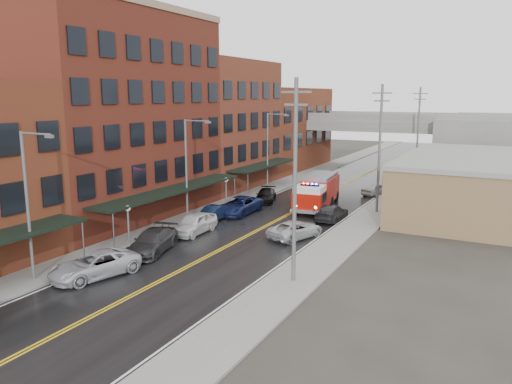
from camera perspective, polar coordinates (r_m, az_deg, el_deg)
The scene contains 32 objects.
road at distance 46.33m, azimuth 3.41°, elevation -2.75°, with size 11.00×160.00×0.02m, color black.
sidewalk_left at distance 49.64m, azimuth -4.31°, elevation -1.75°, with size 3.00×160.00×0.15m, color slate.
sidewalk_right at distance 43.95m, azimuth 12.15°, elevation -3.65°, with size 3.00×160.00×0.15m, color slate.
curb_left at distance 48.81m, azimuth -2.66°, elevation -1.95°, with size 0.30×160.00×0.15m, color gray.
curb_right at distance 44.39m, azimuth 10.10°, elevation -3.43°, with size 0.30×160.00×0.15m, color gray.
brick_building_b at distance 46.51m, azimuth -15.46°, elevation 8.14°, with size 9.00×20.00×18.00m, color #502015.
brick_building_c at distance 60.60m, azimuth -4.03°, elevation 7.67°, with size 9.00×15.00×15.00m, color maroon.
brick_building_far at distance 76.15m, azimuth 2.91°, elevation 7.24°, with size 9.00×20.00×12.00m, color #5F2C19.
tan_building at distance 51.89m, azimuth 24.55°, elevation 0.57°, with size 14.00×22.00×5.00m, color olive.
right_far_block at distance 81.44m, azimuth 27.24°, elevation 4.87°, with size 18.00×30.00×8.00m, color slate.
awning_1 at distance 43.49m, azimuth -9.42°, elevation 0.23°, with size 2.60×18.00×3.09m.
awning_2 at distance 58.25m, azimuth 0.93°, elevation 3.10°, with size 2.60×13.00×3.09m.
globe_lamp_1 at distance 37.67m, azimuth -14.42°, elevation -2.71°, with size 0.44×0.44×3.12m.
globe_lamp_2 at distance 48.73m, azimuth -3.44°, elevation 0.71°, with size 0.44×0.44×3.12m.
street_lamp_0 at distance 31.85m, azimuth -24.46°, elevation -0.55°, with size 2.64×0.22×9.00m.
street_lamp_1 at distance 43.39m, azimuth -7.72°, elevation 3.19°, with size 2.64×0.22×9.00m.
street_lamp_2 at distance 57.12m, azimuth 1.56°, elevation 5.16°, with size 2.64×0.22×9.00m.
utility_pole_0 at distance 28.76m, azimuth 4.47°, elevation 1.54°, with size 1.80×0.24×12.00m.
utility_pole_1 at distance 47.67m, azimuth 13.95°, elevation 5.02°, with size 1.80×0.24×12.00m.
utility_pole_2 at distance 67.22m, azimuth 18.01°, elevation 6.47°, with size 1.80×0.24×12.00m.
overpass at distance 75.54m, azimuth 13.48°, elevation 6.91°, with size 40.00×10.00×7.50m.
fire_truck at distance 49.50m, azimuth 6.98°, elevation 0.10°, with size 4.30×8.94×3.16m.
parked_car_left_2 at distance 32.49m, azimuth -17.97°, elevation -7.94°, with size 2.56×5.56×1.55m, color #B4B6BD.
parked_car_left_3 at distance 36.31m, azimuth -11.76°, elevation -5.58°, with size 2.23×5.50×1.60m, color #28292B.
parked_car_left_4 at distance 40.64m, azimuth -7.09°, elevation -3.58°, with size 1.98×4.92×1.68m, color silver.
parked_car_left_5 at distance 44.40m, azimuth -5.00°, elevation -2.50°, with size 1.43×4.10×1.35m, color black.
parked_car_left_6 at distance 46.97m, azimuth -1.93°, elevation -1.56°, with size 2.64×5.73×1.59m, color #121A44.
parked_car_left_7 at distance 52.27m, azimuth 1.10°, elevation -0.40°, with size 1.86×4.58×1.33m, color black.
parked_car_right_0 at distance 39.27m, azimuth 4.53°, elevation -4.29°, with size 2.26×4.90×1.36m, color #AFB3B8.
parked_car_right_1 at distance 45.16m, azimuth 8.61°, elevation -2.32°, with size 1.95×4.80×1.39m, color #232325.
parked_car_right_2 at distance 57.23m, azimuth 13.53°, elevation 0.31°, with size 1.61×4.00×1.36m, color silver.
parked_car_right_3 at distance 63.54m, azimuth 15.03°, elevation 1.39°, with size 1.68×4.83×1.59m, color black.
Camera 1 is at (18.23, -11.13, 11.04)m, focal length 35.00 mm.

